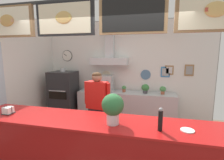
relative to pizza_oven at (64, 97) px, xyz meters
name	(u,v)px	position (x,y,z in m)	size (l,w,h in m)	color
back_wall_assembly	(124,69)	(1.69, 0.45, 0.82)	(4.87, 2.75, 2.92)	gray
service_counter	(95,154)	(1.72, -2.20, -0.21)	(3.76, 0.71, 1.06)	maroon
back_prep_counter	(126,108)	(1.80, 0.22, -0.29)	(2.70, 0.55, 0.92)	#B7BABF
pizza_oven	(64,97)	(0.00, 0.00, 0.00)	(0.70, 0.69, 1.57)	#232326
shop_worker	(97,106)	(1.38, -1.04, 0.13)	(0.60, 0.29, 1.61)	#232328
espresso_machine	(104,83)	(1.16, 0.19, 0.40)	(0.53, 0.48, 0.46)	#B7BABF
potted_basil	(145,88)	(2.33, 0.20, 0.32)	(0.21, 0.21, 0.25)	#4C4C51
potted_thyme	(124,88)	(1.74, 0.24, 0.28)	(0.12, 0.12, 0.18)	#9E563D
potted_oregano	(94,86)	(0.85, 0.25, 0.31)	(0.19, 0.19, 0.23)	#4C4C51
potted_rosemary	(163,90)	(2.78, 0.21, 0.30)	(0.16, 0.16, 0.21)	#9E563D
napkin_holder	(8,111)	(0.33, -2.27, 0.37)	(0.15, 0.14, 0.12)	#262628
pepper_grinder	(160,119)	(2.61, -2.32, 0.46)	(0.06, 0.06, 0.29)	black
condiment_plate	(187,130)	(2.94, -2.25, 0.33)	(0.17, 0.17, 0.01)	white
basil_vase	(113,107)	(2.01, -2.27, 0.55)	(0.30, 0.30, 0.41)	silver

